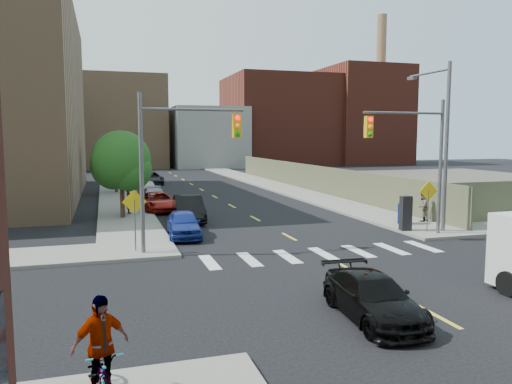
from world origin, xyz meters
TOP-DOWN VIEW (x-y plane):
  - ground at (0.00, 0.00)m, footprint 160.00×160.00m
  - sidewalk_nw at (-7.75, 41.50)m, footprint 3.50×73.00m
  - sidewalk_ne at (7.75, 41.50)m, footprint 3.50×73.00m
  - fence_north at (9.60, 28.00)m, footprint 0.12×44.00m
  - gravel_lot at (28.00, 30.00)m, footprint 36.00×42.00m
  - bg_bldg_west at (-22.00, 70.00)m, footprint 14.00×18.00m
  - bg_bldg_midwest at (-6.00, 72.00)m, footprint 14.00×16.00m
  - bg_bldg_center at (8.00, 70.00)m, footprint 12.00×16.00m
  - bg_bldg_east at (22.00, 72.00)m, footprint 18.00×18.00m
  - bg_bldg_fareast at (38.00, 70.00)m, footprint 14.00×16.00m
  - smokestack at (42.00, 70.00)m, footprint 1.80×1.80m
  - signal_nw at (-5.98, 6.00)m, footprint 4.59×0.30m
  - signal_ne at (5.98, 6.00)m, footprint 4.59×0.30m
  - streetlight_ne at (8.20, 6.90)m, footprint 0.25×3.70m
  - warn_sign_nw at (-7.80, 6.50)m, footprint 1.06×0.06m
  - warn_sign_ne at (7.20, 6.50)m, footprint 1.06×0.06m
  - warn_sign_midwest at (-7.80, 20.00)m, footprint 1.06×0.06m
  - tree_west_near at (-8.00, 16.05)m, footprint 3.66×3.64m
  - tree_west_far at (-8.00, 31.05)m, footprint 3.66×3.64m
  - parked_car_blue at (-5.21, 9.52)m, footprint 1.96×4.19m
  - parked_car_black at (-4.20, 14.14)m, footprint 1.92×4.83m
  - parked_car_red at (-5.50, 19.08)m, footprint 2.46×4.83m
  - parked_car_silver at (-5.50, 21.99)m, footprint 1.93×4.57m
  - parked_car_white at (-5.50, 28.29)m, footprint 1.68×4.08m
  - parked_car_maroon at (-5.50, 39.49)m, footprint 1.44×4.08m
  - parked_car_grey at (-4.20, 38.93)m, footprint 2.56×5.01m
  - black_sedan at (-1.88, -3.57)m, footprint 2.01×4.41m
  - mailbox at (7.40, 8.88)m, footprint 0.73×0.62m
  - payphone at (6.30, 7.14)m, footprint 0.60×0.51m
  - pedestrian_west at (-7.54, 17.55)m, footprint 0.50×0.68m
  - pedestrian_east at (8.91, 9.30)m, footprint 1.02×0.91m
  - pedestrian_sw at (-9.20, -6.00)m, footprint 1.26×0.93m
  - bicycle at (-9.20, -6.05)m, footprint 0.97×2.01m

SIDE VIEW (x-z plane):
  - ground at x=0.00m, z-range 0.00..0.00m
  - gravel_lot at x=28.00m, z-range 0.00..0.06m
  - sidewalk_nw at x=-7.75m, z-range 0.00..0.15m
  - sidewalk_ne at x=7.75m, z-range 0.00..0.15m
  - black_sedan at x=-1.88m, z-range 0.00..1.25m
  - parked_car_red at x=-5.50m, z-range 0.00..1.31m
  - bicycle at x=-9.20m, z-range 0.15..1.16m
  - parked_car_silver at x=-5.50m, z-range 0.00..1.32m
  - parked_car_maroon at x=-5.50m, z-range 0.00..1.34m
  - parked_car_grey at x=-4.20m, z-range 0.00..1.35m
  - parked_car_white at x=-5.50m, z-range 0.00..1.38m
  - parked_car_blue at x=-5.21m, z-range 0.00..1.39m
  - parked_car_black at x=-4.20m, z-range 0.00..1.56m
  - mailbox at x=7.40m, z-range 0.13..1.65m
  - pedestrian_west at x=-7.54m, z-range 0.15..1.86m
  - pedestrian_east at x=8.91m, z-range 0.15..1.88m
  - payphone at x=6.30m, z-range 0.15..2.00m
  - pedestrian_sw at x=-9.20m, z-range 0.15..2.13m
  - fence_north at x=9.60m, z-range 0.00..2.50m
  - warn_sign_nw at x=-7.80m, z-range 0.58..3.41m
  - warn_sign_ne at x=7.20m, z-range 0.58..3.41m
  - warn_sign_midwest at x=-7.80m, z-range 0.58..3.41m
  - tree_west_near at x=-8.00m, z-range 0.72..6.24m
  - tree_west_far at x=-8.00m, z-range 0.72..6.24m
  - signal_nw at x=-5.98m, z-range 1.03..8.03m
  - signal_ne at x=5.98m, z-range 1.03..8.03m
  - bg_bldg_center at x=8.00m, z-range 0.00..10.00m
  - streetlight_ne at x=8.20m, z-range 0.72..9.72m
  - bg_bldg_west at x=-22.00m, z-range 0.00..12.00m
  - bg_bldg_midwest at x=-6.00m, z-range 0.00..15.00m
  - bg_bldg_east at x=22.00m, z-range 0.00..16.00m
  - bg_bldg_fareast at x=38.00m, z-range 0.00..18.00m
  - smokestack at x=42.00m, z-range 0.00..28.00m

